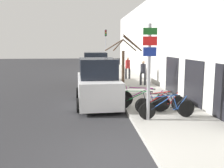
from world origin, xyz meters
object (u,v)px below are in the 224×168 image
Objects in this scene: signpost at (149,69)px; bicycle_0 at (167,108)px; parked_car_1 at (95,71)px; pedestrian_near at (143,71)px; parked_car_0 at (97,84)px; bicycle_2 at (161,103)px; bicycle_4 at (143,99)px; street_tree at (124,65)px; traffic_light at (106,44)px; bicycle_1 at (164,106)px; bicycle_3 at (141,102)px; pedestrian_far at (128,66)px.

signpost reaches higher than bicycle_0.
parked_car_1 reaches higher than pedestrian_near.
parked_car_1 reaches higher than parked_car_0.
pedestrian_near is (0.85, 7.07, 0.61)m from bicycle_2.
bicycle_4 is 0.42× the size of parked_car_0.
parked_car_0 is at bearing -91.56° from parked_car_1.
signpost reaches higher than street_tree.
street_tree is 0.74× the size of traffic_light.
bicycle_0 is 1.02× the size of bicycle_2.
bicycle_1 reaches higher than bicycle_3.
bicycle_2 is (0.04, 0.92, -0.02)m from bicycle_0.
parked_car_0 is at bearing -135.48° from street_tree.
bicycle_1 is 0.65× the size of street_tree.
parked_car_0 is 5.95m from parked_car_1.
bicycle_2 is 0.92m from bicycle_4.
bicycle_4 is at bearing 43.30° from bicycle_1.
bicycle_2 is 4.07m from street_tree.
bicycle_2 is (0.04, 0.49, -0.01)m from bicycle_1.
parked_car_1 reaches higher than bicycle_3.
parked_car_0 is at bearing -117.67° from pedestrian_far.
signpost reaches higher than pedestrian_far.
signpost is 1.76× the size of bicycle_4.
bicycle_3 is 0.43m from bicycle_4.
street_tree is (-0.43, 3.01, 1.25)m from bicycle_4.
pedestrian_far is 6.90m from street_tree.
bicycle_4 is at bearing -81.91° from street_tree.
bicycle_4 is at bearing 26.55° from bicycle_2.
bicycle_0 is at bearing -54.53° from parked_car_0.
parked_car_0 is at bearing 64.09° from bicycle_3.
pedestrian_near is (1.63, 6.74, 0.61)m from bicycle_3.
bicycle_3 is at bearing 94.52° from pedestrian_near.
pedestrian_near is at bearing 21.61° from bicycle_4.
bicycle_1 is at bearing -75.33° from parked_car_1.
street_tree is at bearing 79.06° from pedestrian_near.
pedestrian_far is at bearing -13.99° from bicycle_2.
signpost is 1.61× the size of bicycle_1.
bicycle_4 is 0.42× the size of parked_car_1.
bicycle_0 is 9.43m from parked_car_1.
bicycle_3 is (0.03, 1.38, -1.51)m from signpost.
bicycle_4 is 9.82m from pedestrian_far.
pedestrian_far is (1.12, 10.14, 0.66)m from bicycle_3.
signpost is at bearing 130.30° from bicycle_2.
traffic_light is (-1.78, 10.20, 1.91)m from pedestrian_near.
street_tree is at bearing 5.24° from bicycle_0.
bicycle_4 is (0.23, 1.76, -1.49)m from signpost.
traffic_light reaches higher than bicycle_3.
parked_car_0 is (-2.47, 2.74, 0.49)m from bicycle_1.
bicycle_1 is at bearing -77.12° from street_tree.
street_tree is at bearing 42.35° from bicycle_4.
street_tree reaches higher than pedestrian_near.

